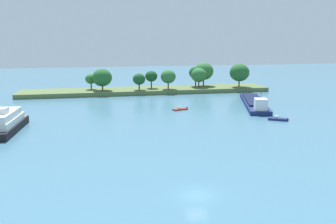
{
  "coord_description": "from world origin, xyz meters",
  "views": [
    {
      "loc": [
        -11.24,
        -37.79,
        18.25
      ],
      "look_at": [
        5.28,
        42.89,
        1.2
      ],
      "focal_mm": 37.94,
      "sensor_mm": 36.0,
      "label": 1
    }
  ],
  "objects_px": {
    "small_motorboat": "(278,119)",
    "fishing_skiff": "(180,109)",
    "white_riverboat": "(6,123)",
    "cargo_barge": "(254,102)"
  },
  "relations": [
    {
      "from": "white_riverboat",
      "to": "cargo_barge",
      "type": "bearing_deg",
      "value": 15.01
    },
    {
      "from": "cargo_barge",
      "to": "fishing_skiff",
      "type": "height_order",
      "value": "cargo_barge"
    },
    {
      "from": "small_motorboat",
      "to": "white_riverboat",
      "type": "bearing_deg",
      "value": 178.49
    },
    {
      "from": "small_motorboat",
      "to": "fishing_skiff",
      "type": "relative_size",
      "value": 1.03
    },
    {
      "from": "small_motorboat",
      "to": "white_riverboat",
      "type": "height_order",
      "value": "white_riverboat"
    },
    {
      "from": "small_motorboat",
      "to": "cargo_barge",
      "type": "xyz_separation_m",
      "value": [
        2.58,
        17.84,
        0.61
      ]
    },
    {
      "from": "fishing_skiff",
      "to": "cargo_barge",
      "type": "bearing_deg",
      "value": 4.89
    },
    {
      "from": "small_motorboat",
      "to": "fishing_skiff",
      "type": "bearing_deg",
      "value": 139.99
    },
    {
      "from": "small_motorboat",
      "to": "fishing_skiff",
      "type": "distance_m",
      "value": 24.86
    },
    {
      "from": "cargo_barge",
      "to": "fishing_skiff",
      "type": "distance_m",
      "value": 21.71
    }
  ]
}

